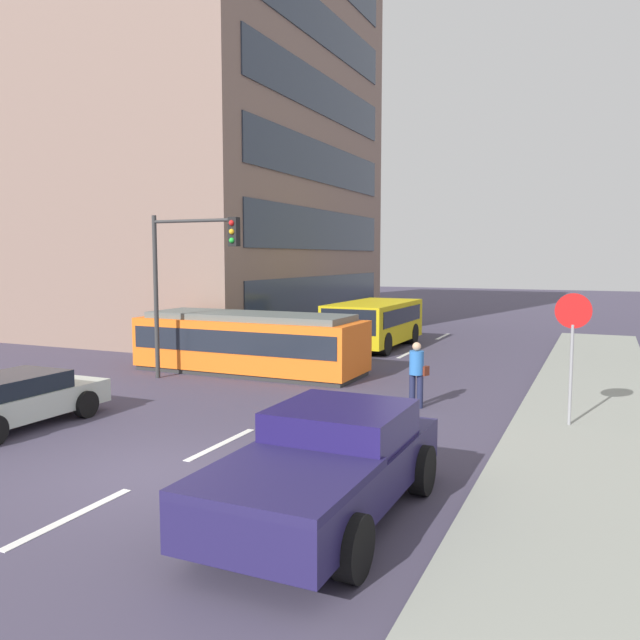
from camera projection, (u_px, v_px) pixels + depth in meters
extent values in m
plane|color=#433D52|center=(360.00, 377.00, 20.19)|extent=(120.00, 120.00, 0.00)
cube|color=gray|center=(589.00, 429.00, 13.79)|extent=(3.20, 36.00, 0.14)
cube|color=silver|center=(71.00, 517.00, 9.29)|extent=(0.16, 2.40, 0.01)
cube|color=silver|center=(222.00, 444.00, 12.93)|extent=(0.16, 2.40, 0.01)
cube|color=silver|center=(306.00, 403.00, 16.56)|extent=(0.16, 2.40, 0.01)
cube|color=silver|center=(407.00, 354.00, 25.04)|extent=(0.16, 2.40, 0.01)
cube|color=silver|center=(443.00, 336.00, 30.49)|extent=(0.16, 2.40, 0.01)
cube|color=#81675B|center=(181.00, 117.00, 33.72)|extent=(16.37, 17.61, 22.40)
cube|color=#2D3847|center=(323.00, 295.00, 31.29)|extent=(0.06, 14.97, 1.92)
cube|color=#2D3847|center=(323.00, 230.00, 30.98)|extent=(0.06, 14.97, 1.92)
cube|color=#2D3847|center=(323.00, 163.00, 30.66)|extent=(0.06, 14.97, 1.92)
cube|color=#2D3847|center=(323.00, 95.00, 30.35)|extent=(0.06, 14.97, 1.92)
cube|color=#2D3847|center=(323.00, 25.00, 30.03)|extent=(0.06, 14.97, 1.92)
cube|color=orange|center=(249.00, 343.00, 20.97)|extent=(7.67, 2.56, 1.61)
cube|color=#2D2D2D|center=(250.00, 370.00, 21.06)|extent=(7.51, 2.43, 0.15)
cube|color=#58605E|center=(249.00, 316.00, 20.88)|extent=(6.90, 2.18, 0.20)
cube|color=#1E232D|center=(249.00, 338.00, 20.95)|extent=(7.36, 2.59, 0.71)
cube|color=gold|center=(374.00, 321.00, 26.63)|extent=(2.59, 5.74, 1.62)
cube|color=black|center=(349.00, 322.00, 24.08)|extent=(2.25, 0.16, 0.97)
cube|color=black|center=(374.00, 315.00, 26.60)|extent=(2.62, 4.89, 0.65)
cylinder|color=black|center=(358.00, 342.00, 25.05)|extent=(2.56, 0.94, 0.90)
cylinder|color=black|center=(388.00, 332.00, 28.34)|extent=(2.56, 0.94, 0.90)
cylinder|color=#1F2343|center=(412.00, 391.00, 16.08)|extent=(0.16, 0.16, 0.85)
cylinder|color=#1F2343|center=(420.00, 391.00, 16.00)|extent=(0.16, 0.16, 0.85)
cylinder|color=blue|center=(417.00, 363.00, 15.97)|extent=(0.36, 0.36, 0.60)
sphere|color=tan|center=(417.00, 347.00, 15.93)|extent=(0.22, 0.22, 0.22)
cube|color=maroon|center=(425.00, 371.00, 15.94)|extent=(0.17, 0.22, 0.24)
cube|color=#221C4B|center=(327.00, 473.00, 9.20)|extent=(2.03, 5.01, 0.65)
cube|color=#1E1650|center=(341.00, 424.00, 9.64)|extent=(1.91, 1.91, 0.55)
cube|color=#221C4B|center=(282.00, 477.00, 7.92)|extent=(2.02, 2.26, 0.12)
cylinder|color=black|center=(309.00, 454.00, 11.00)|extent=(0.29, 0.80, 0.80)
cylinder|color=black|center=(422.00, 470.00, 10.17)|extent=(0.29, 0.80, 0.80)
cylinder|color=black|center=(210.00, 518.00, 8.28)|extent=(0.29, 0.80, 0.80)
cylinder|color=black|center=(353.00, 547.00, 7.45)|extent=(0.29, 0.80, 0.80)
cube|color=beige|center=(15.00, 404.00, 14.24)|extent=(1.72, 4.23, 0.55)
cube|color=black|center=(8.00, 384.00, 14.06)|extent=(1.58, 2.33, 0.40)
cylinder|color=black|center=(33.00, 398.00, 15.76)|extent=(0.22, 0.64, 0.64)
cylinder|color=black|center=(86.00, 404.00, 15.06)|extent=(0.22, 0.64, 0.64)
cube|color=#386438|center=(274.00, 340.00, 25.14)|extent=(1.94, 4.50, 0.55)
cube|color=black|center=(272.00, 329.00, 24.96)|extent=(1.74, 2.49, 0.40)
cylinder|color=black|center=(271.00, 340.00, 26.75)|extent=(0.24, 0.65, 0.64)
cylinder|color=black|center=(310.00, 342.00, 25.96)|extent=(0.24, 0.65, 0.64)
cylinder|color=black|center=(236.00, 348.00, 24.36)|extent=(0.24, 0.65, 0.64)
cylinder|color=black|center=(278.00, 351.00, 23.57)|extent=(0.24, 0.65, 0.64)
cylinder|color=gray|center=(571.00, 375.00, 13.81)|extent=(0.07, 0.07, 2.20)
cylinder|color=red|center=(573.00, 311.00, 13.67)|extent=(0.76, 0.04, 0.76)
cylinder|color=#333333|center=(156.00, 298.00, 19.82)|extent=(0.14, 0.14, 5.07)
cylinder|color=#333333|center=(193.00, 221.00, 19.01)|extent=(2.87, 0.10, 0.10)
cube|color=black|center=(234.00, 232.00, 18.46)|extent=(0.28, 0.24, 0.84)
sphere|color=red|center=(232.00, 223.00, 18.31)|extent=(0.16, 0.16, 0.16)
sphere|color=gold|center=(232.00, 232.00, 18.34)|extent=(0.16, 0.16, 0.16)
sphere|color=green|center=(232.00, 240.00, 18.36)|extent=(0.16, 0.16, 0.16)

